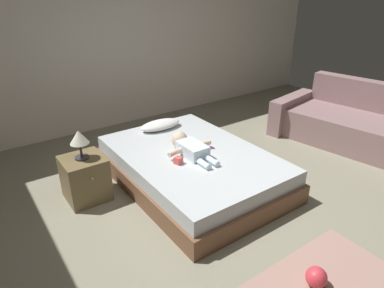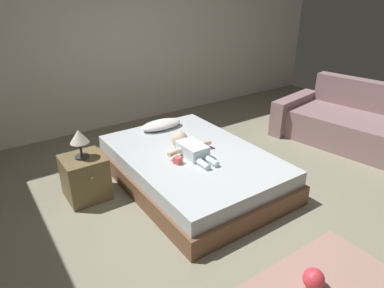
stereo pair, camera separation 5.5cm
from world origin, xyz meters
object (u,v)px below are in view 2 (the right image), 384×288
(toy_block, at_px, (178,160))
(bed, at_px, (192,167))
(toothbrush, at_px, (209,146))
(baby, at_px, (189,147))
(toy_ball, at_px, (314,279))
(pillow, at_px, (161,125))
(lamp, at_px, (79,138))
(nightstand, at_px, (85,177))
(couch, at_px, (362,127))

(toy_block, bearing_deg, bed, 26.09)
(toothbrush, distance_m, toy_block, 0.52)
(baby, xyz_separation_m, toothbrush, (0.27, 0.00, -0.07))
(bed, relative_size, toy_ball, 13.10)
(toothbrush, bearing_deg, bed, -178.51)
(pillow, relative_size, lamp, 1.81)
(bed, relative_size, nightstand, 4.50)
(toy_block, bearing_deg, lamp, 148.47)
(toothbrush, xyz_separation_m, toy_block, (-0.50, -0.13, 0.03))
(pillow, height_order, toy_ball, pillow)
(toy_ball, bearing_deg, lamp, 114.58)
(baby, relative_size, toothbrush, 4.39)
(couch, distance_m, toy_ball, 2.87)
(pillow, xyz_separation_m, toy_ball, (-0.17, -2.52, -0.34))
(nightstand, bearing_deg, bed, -19.05)
(bed, relative_size, couch, 0.91)
(nightstand, height_order, toy_block, nightstand)
(toy_ball, bearing_deg, nightstand, 114.58)
(toothbrush, height_order, toy_block, toy_block)
(bed, bearing_deg, toy_block, -153.91)
(pillow, bearing_deg, lamp, -160.54)
(pillow, xyz_separation_m, toothbrush, (0.18, -0.77, -0.05))
(toothbrush, distance_m, nightstand, 1.38)
(bed, distance_m, nightstand, 1.15)
(lamp, relative_size, toy_block, 3.35)
(bed, distance_m, toy_ball, 1.75)
(pillow, xyz_separation_m, baby, (-0.10, -0.77, 0.02))
(toothbrush, xyz_separation_m, couch, (2.23, -0.52, -0.11))
(nightstand, distance_m, toy_ball, 2.33)
(pillow, height_order, nightstand, pillow)
(toy_block, bearing_deg, toy_ball, -84.72)
(pillow, relative_size, toothbrush, 3.39)
(toy_ball, bearing_deg, toy_block, 95.28)
(lamp, bearing_deg, bed, -19.05)
(lamp, bearing_deg, couch, -14.00)
(lamp, bearing_deg, nightstand, -90.00)
(couch, height_order, lamp, couch)
(nightstand, xyz_separation_m, toy_ball, (0.97, -2.12, -0.14))
(toothbrush, distance_m, couch, 2.29)
(baby, relative_size, nightstand, 1.53)
(pillow, bearing_deg, toothbrush, -77.03)
(couch, height_order, toy_ball, couch)
(pillow, distance_m, toothbrush, 0.79)
(toy_ball, bearing_deg, bed, 86.27)
(toothbrush, relative_size, nightstand, 0.35)
(pillow, xyz_separation_m, couch, (2.41, -1.29, -0.15))
(baby, relative_size, lamp, 2.34)
(bed, height_order, lamp, lamp)
(couch, bearing_deg, toothbrush, 166.95)
(baby, bearing_deg, pillow, 82.89)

